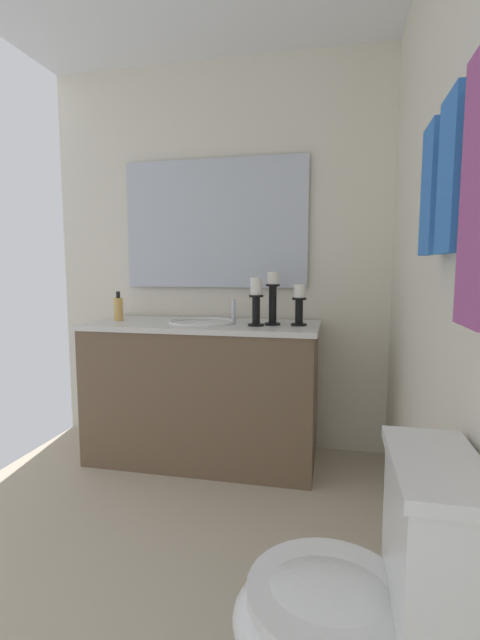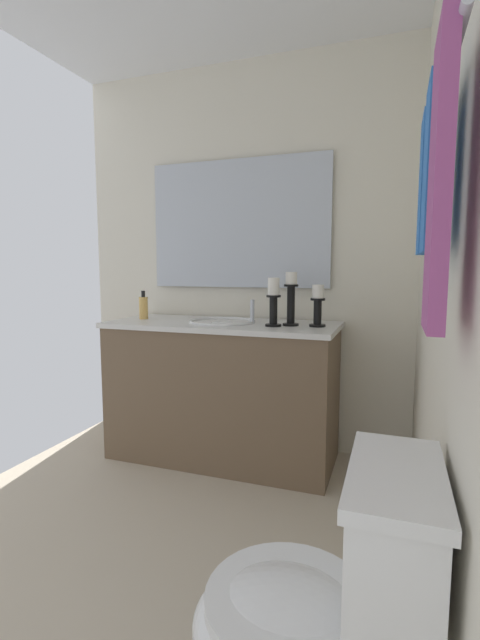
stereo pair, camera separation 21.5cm
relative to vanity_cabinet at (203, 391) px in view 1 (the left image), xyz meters
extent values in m
cube|color=beige|center=(1.12, 0.01, -0.43)|extent=(2.88, 2.22, 0.02)
cube|color=silver|center=(1.12, 1.12, 0.80)|extent=(2.88, 0.04, 2.45)
cube|color=silver|center=(-0.33, 0.01, 0.80)|extent=(0.04, 2.22, 2.45)
cube|color=brown|center=(0.00, 0.00, -0.02)|extent=(0.55, 1.34, 0.81)
cube|color=silver|center=(0.00, 0.00, 0.40)|extent=(0.58, 1.37, 0.03)
sphere|color=black|center=(-0.10, -0.68, 0.02)|extent=(0.02, 0.02, 0.02)
sphere|color=black|center=(0.10, -0.68, 0.02)|extent=(0.02, 0.02, 0.02)
ellipsoid|color=white|center=(0.00, 0.00, 0.37)|extent=(0.38, 0.30, 0.11)
torus|color=white|center=(0.00, 0.00, 0.42)|extent=(0.40, 0.40, 0.02)
cylinder|color=silver|center=(0.00, 0.19, 0.49)|extent=(0.02, 0.02, 0.14)
cube|color=silver|center=(-0.28, 0.00, 1.02)|extent=(0.02, 1.19, 0.81)
cylinder|color=black|center=(0.01, 0.57, 0.42)|extent=(0.09, 0.09, 0.01)
cylinder|color=black|center=(0.01, 0.57, 0.49)|extent=(0.04, 0.04, 0.15)
cylinder|color=black|center=(0.01, 0.57, 0.57)|extent=(0.08, 0.08, 0.01)
cylinder|color=white|center=(0.01, 0.57, 0.61)|extent=(0.06, 0.06, 0.07)
cylinder|color=black|center=(0.01, 0.42, 0.42)|extent=(0.09, 0.09, 0.01)
cylinder|color=black|center=(0.01, 0.42, 0.53)|extent=(0.04, 0.04, 0.22)
cylinder|color=black|center=(0.01, 0.42, 0.64)|extent=(0.08, 0.08, 0.01)
cylinder|color=white|center=(0.01, 0.42, 0.68)|extent=(0.06, 0.06, 0.07)
cylinder|color=black|center=(0.07, 0.34, 0.42)|extent=(0.09, 0.09, 0.01)
cylinder|color=black|center=(0.07, 0.34, 0.50)|extent=(0.04, 0.04, 0.16)
cylinder|color=black|center=(0.07, 0.34, 0.59)|extent=(0.08, 0.08, 0.01)
cylinder|color=white|center=(0.07, 0.34, 0.64)|extent=(0.06, 0.06, 0.10)
cylinder|color=#E5B259|center=(0.00, -0.54, 0.49)|extent=(0.06, 0.06, 0.14)
cylinder|color=black|center=(0.00, -0.54, 0.58)|extent=(0.02, 0.02, 0.04)
ellipsoid|color=white|center=(1.51, 0.77, -0.10)|extent=(0.38, 0.46, 0.24)
cylinder|color=white|center=(1.51, 0.77, -0.02)|extent=(0.39, 0.39, 0.03)
cube|color=white|center=(1.51, 0.99, 0.14)|extent=(0.36, 0.17, 0.32)
cube|color=white|center=(1.51, 0.99, 0.31)|extent=(0.38, 0.19, 0.03)
cylinder|color=silver|center=(1.27, 1.06, 1.14)|extent=(0.72, 0.02, 0.02)
cube|color=blue|center=(1.03, 1.04, 0.97)|extent=(0.16, 0.03, 0.39)
cube|color=blue|center=(1.27, 1.04, 0.97)|extent=(0.17, 0.03, 0.39)
cube|color=#A54C8C|center=(1.50, 1.04, 0.89)|extent=(0.18, 0.03, 0.55)
camera|label=1|loc=(2.47, 0.77, 0.73)|focal=24.54mm
camera|label=2|loc=(2.41, 0.97, 0.73)|focal=24.54mm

